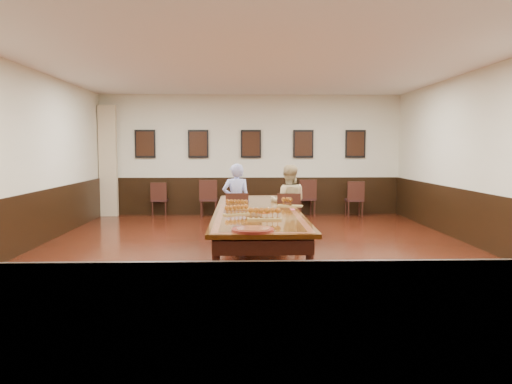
{
  "coord_description": "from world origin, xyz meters",
  "views": [
    {
      "loc": [
        -0.27,
        -8.38,
        1.78
      ],
      "look_at": [
        0.0,
        0.5,
        1.0
      ],
      "focal_mm": 35.0,
      "sensor_mm": 36.0,
      "label": 1
    }
  ],
  "objects_px": {
    "person_man": "(236,201)",
    "spare_chair_a": "(160,199)",
    "spare_chair_c": "(306,198)",
    "chair_woman": "(288,217)",
    "spare_chair_d": "(354,199)",
    "chair_man": "(237,216)",
    "carved_platter": "(253,230)",
    "person_woman": "(288,203)",
    "spare_chair_b": "(209,198)",
    "conference_table": "(257,217)"
  },
  "relations": [
    {
      "from": "spare_chair_a",
      "to": "spare_chair_b",
      "type": "xyz_separation_m",
      "value": [
        1.31,
        -0.26,
        0.04
      ]
    },
    {
      "from": "chair_woman",
      "to": "person_man",
      "type": "distance_m",
      "value": 1.07
    },
    {
      "from": "conference_table",
      "to": "spare_chair_c",
      "type": "bearing_deg",
      "value": 72.79
    },
    {
      "from": "spare_chair_d",
      "to": "carved_platter",
      "type": "xyz_separation_m",
      "value": [
        -2.82,
        -6.77,
        0.3
      ]
    },
    {
      "from": "person_woman",
      "to": "carved_platter",
      "type": "relative_size",
      "value": 2.59
    },
    {
      "from": "chair_man",
      "to": "spare_chair_c",
      "type": "distance_m",
      "value": 3.87
    },
    {
      "from": "spare_chair_a",
      "to": "person_man",
      "type": "distance_m",
      "value": 4.06
    },
    {
      "from": "spare_chair_c",
      "to": "spare_chair_d",
      "type": "relative_size",
      "value": 1.04
    },
    {
      "from": "spare_chair_d",
      "to": "person_woman",
      "type": "xyz_separation_m",
      "value": [
        -2.04,
        -3.32,
        0.27
      ]
    },
    {
      "from": "person_man",
      "to": "carved_platter",
      "type": "xyz_separation_m",
      "value": [
        0.24,
        -3.59,
        0.03
      ]
    },
    {
      "from": "spare_chair_d",
      "to": "person_man",
      "type": "bearing_deg",
      "value": 46.83
    },
    {
      "from": "person_woman",
      "to": "carved_platter",
      "type": "distance_m",
      "value": 3.53
    },
    {
      "from": "chair_man",
      "to": "spare_chair_d",
      "type": "relative_size",
      "value": 1.0
    },
    {
      "from": "chair_woman",
      "to": "spare_chair_a",
      "type": "bearing_deg",
      "value": -46.6
    },
    {
      "from": "spare_chair_b",
      "to": "conference_table",
      "type": "distance_m",
      "value": 4.69
    },
    {
      "from": "spare_chair_b",
      "to": "carved_platter",
      "type": "xyz_separation_m",
      "value": [
        0.98,
        -6.82,
        0.28
      ]
    },
    {
      "from": "person_man",
      "to": "carved_platter",
      "type": "relative_size",
      "value": 2.62
    },
    {
      "from": "chair_woman",
      "to": "spare_chair_c",
      "type": "xyz_separation_m",
      "value": [
        0.8,
        3.57,
        0.02
      ]
    },
    {
      "from": "spare_chair_c",
      "to": "conference_table",
      "type": "relative_size",
      "value": 0.19
    },
    {
      "from": "chair_man",
      "to": "carved_platter",
      "type": "bearing_deg",
      "value": 90.35
    },
    {
      "from": "spare_chair_d",
      "to": "conference_table",
      "type": "distance_m",
      "value": 5.25
    },
    {
      "from": "chair_woman",
      "to": "spare_chair_b",
      "type": "distance_m",
      "value": 3.88
    },
    {
      "from": "chair_man",
      "to": "carved_platter",
      "type": "relative_size",
      "value": 1.64
    },
    {
      "from": "conference_table",
      "to": "spare_chair_d",
      "type": "bearing_deg",
      "value": 59.15
    },
    {
      "from": "chair_man",
      "to": "spare_chair_b",
      "type": "bearing_deg",
      "value": -80.73
    },
    {
      "from": "chair_woman",
      "to": "spare_chair_c",
      "type": "height_order",
      "value": "spare_chair_c"
    },
    {
      "from": "person_man",
      "to": "spare_chair_b",
      "type": "bearing_deg",
      "value": -80.45
    },
    {
      "from": "chair_man",
      "to": "spare_chair_b",
      "type": "height_order",
      "value": "spare_chair_b"
    },
    {
      "from": "chair_woman",
      "to": "spare_chair_d",
      "type": "distance_m",
      "value": 3.99
    },
    {
      "from": "spare_chair_c",
      "to": "conference_table",
      "type": "distance_m",
      "value": 4.88
    },
    {
      "from": "spare_chair_c",
      "to": "spare_chair_d",
      "type": "bearing_deg",
      "value": 165.93
    },
    {
      "from": "spare_chair_a",
      "to": "spare_chair_b",
      "type": "relative_size",
      "value": 0.91
    },
    {
      "from": "carved_platter",
      "to": "spare_chair_a",
      "type": "bearing_deg",
      "value": 107.96
    },
    {
      "from": "spare_chair_a",
      "to": "carved_platter",
      "type": "distance_m",
      "value": 7.44
    },
    {
      "from": "person_woman",
      "to": "carved_platter",
      "type": "height_order",
      "value": "person_woman"
    },
    {
      "from": "spare_chair_b",
      "to": "carved_platter",
      "type": "relative_size",
      "value": 1.72
    },
    {
      "from": "spare_chair_c",
      "to": "chair_woman",
      "type": "bearing_deg",
      "value": 70.11
    },
    {
      "from": "spare_chair_a",
      "to": "person_woman",
      "type": "distance_m",
      "value": 4.76
    },
    {
      "from": "spare_chair_a",
      "to": "conference_table",
      "type": "relative_size",
      "value": 0.18
    },
    {
      "from": "spare_chair_d",
      "to": "conference_table",
      "type": "xyz_separation_m",
      "value": [
        -2.69,
        -4.51,
        0.15
      ]
    },
    {
      "from": "conference_table",
      "to": "carved_platter",
      "type": "xyz_separation_m",
      "value": [
        -0.12,
        -2.26,
        0.16
      ]
    },
    {
      "from": "chair_woman",
      "to": "conference_table",
      "type": "bearing_deg",
      "value": 63.49
    },
    {
      "from": "spare_chair_d",
      "to": "person_man",
      "type": "height_order",
      "value": "person_man"
    },
    {
      "from": "spare_chair_b",
      "to": "person_woman",
      "type": "height_order",
      "value": "person_woman"
    },
    {
      "from": "person_man",
      "to": "person_woman",
      "type": "xyz_separation_m",
      "value": [
        1.01,
        -0.14,
        -0.01
      ]
    },
    {
      "from": "conference_table",
      "to": "carved_platter",
      "type": "height_order",
      "value": "carved_platter"
    },
    {
      "from": "spare_chair_a",
      "to": "spare_chair_b",
      "type": "height_order",
      "value": "spare_chair_b"
    },
    {
      "from": "person_man",
      "to": "spare_chair_a",
      "type": "bearing_deg",
      "value": -62.91
    },
    {
      "from": "chair_woman",
      "to": "conference_table",
      "type": "relative_size",
      "value": 0.19
    },
    {
      "from": "spare_chair_c",
      "to": "spare_chair_d",
      "type": "distance_m",
      "value": 1.26
    }
  ]
}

